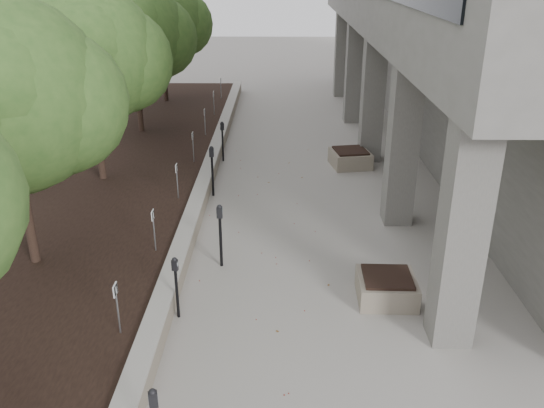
{
  "coord_description": "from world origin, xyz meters",
  "views": [
    {
      "loc": [
        0.36,
        -7.55,
        6.26
      ],
      "look_at": [
        0.19,
        4.31,
        1.18
      ],
      "focal_mm": 37.61,
      "sensor_mm": 36.0,
      "label": 1
    }
  ],
  "objects_px": {
    "parking_meter_4": "(212,171)",
    "planter_front": "(387,287)",
    "crabapple_tree_5": "(162,39)",
    "crabapple_tree_2": "(13,137)",
    "parking_meter_5": "(223,142)",
    "crabapple_tree_4": "(135,57)",
    "planter_back": "(350,158)",
    "parking_meter_2": "(177,288)",
    "parking_meter_3": "(221,236)",
    "crabapple_tree_3": "(92,85)"
  },
  "relations": [
    {
      "from": "crabapple_tree_4",
      "to": "planter_back",
      "type": "distance_m",
      "value": 8.45
    },
    {
      "from": "crabapple_tree_2",
      "to": "crabapple_tree_5",
      "type": "height_order",
      "value": "same"
    },
    {
      "from": "parking_meter_3",
      "to": "parking_meter_4",
      "type": "relative_size",
      "value": 0.99
    },
    {
      "from": "parking_meter_5",
      "to": "crabapple_tree_4",
      "type": "bearing_deg",
      "value": 124.44
    },
    {
      "from": "parking_meter_3",
      "to": "planter_back",
      "type": "distance_m",
      "value": 7.67
    },
    {
      "from": "crabapple_tree_2",
      "to": "parking_meter_2",
      "type": "height_order",
      "value": "crabapple_tree_2"
    },
    {
      "from": "parking_meter_4",
      "to": "crabapple_tree_5",
      "type": "bearing_deg",
      "value": 107.86
    },
    {
      "from": "parking_meter_2",
      "to": "planter_front",
      "type": "distance_m",
      "value": 4.13
    },
    {
      "from": "crabapple_tree_2",
      "to": "crabapple_tree_5",
      "type": "relative_size",
      "value": 1.0
    },
    {
      "from": "parking_meter_5",
      "to": "planter_back",
      "type": "relative_size",
      "value": 1.14
    },
    {
      "from": "crabapple_tree_4",
      "to": "parking_meter_5",
      "type": "distance_m",
      "value": 4.65
    },
    {
      "from": "crabapple_tree_4",
      "to": "crabapple_tree_5",
      "type": "height_order",
      "value": "same"
    },
    {
      "from": "crabapple_tree_4",
      "to": "planter_front",
      "type": "height_order",
      "value": "crabapple_tree_4"
    },
    {
      "from": "crabapple_tree_3",
      "to": "planter_back",
      "type": "relative_size",
      "value": 4.52
    },
    {
      "from": "parking_meter_3",
      "to": "parking_meter_5",
      "type": "relative_size",
      "value": 1.08
    },
    {
      "from": "crabapple_tree_4",
      "to": "parking_meter_4",
      "type": "xyz_separation_m",
      "value": [
        3.25,
        -5.35,
        -2.37
      ]
    },
    {
      "from": "crabapple_tree_2",
      "to": "parking_meter_2",
      "type": "xyz_separation_m",
      "value": [
        3.25,
        -1.44,
        -2.48
      ]
    },
    {
      "from": "parking_meter_4",
      "to": "planter_back",
      "type": "relative_size",
      "value": 1.24
    },
    {
      "from": "crabapple_tree_2",
      "to": "planter_back",
      "type": "relative_size",
      "value": 4.52
    },
    {
      "from": "crabapple_tree_4",
      "to": "parking_meter_2",
      "type": "bearing_deg",
      "value": -74.14
    },
    {
      "from": "parking_meter_2",
      "to": "parking_meter_4",
      "type": "distance_m",
      "value": 6.09
    },
    {
      "from": "parking_meter_3",
      "to": "planter_back",
      "type": "relative_size",
      "value": 1.23
    },
    {
      "from": "crabapple_tree_4",
      "to": "parking_meter_3",
      "type": "height_order",
      "value": "crabapple_tree_4"
    },
    {
      "from": "crabapple_tree_4",
      "to": "parking_meter_3",
      "type": "xyz_separation_m",
      "value": [
        3.88,
        -9.45,
        -2.38
      ]
    },
    {
      "from": "parking_meter_4",
      "to": "parking_meter_3",
      "type": "bearing_deg",
      "value": -80.84
    },
    {
      "from": "planter_front",
      "to": "crabapple_tree_4",
      "type": "bearing_deg",
      "value": 124.21
    },
    {
      "from": "crabapple_tree_3",
      "to": "parking_meter_5",
      "type": "height_order",
      "value": "crabapple_tree_3"
    },
    {
      "from": "crabapple_tree_5",
      "to": "parking_meter_2",
      "type": "bearing_deg",
      "value": -78.82
    },
    {
      "from": "parking_meter_5",
      "to": "parking_meter_3",
      "type": "bearing_deg",
      "value": -105.69
    },
    {
      "from": "planter_front",
      "to": "crabapple_tree_2",
      "type": "bearing_deg",
      "value": 174.15
    },
    {
      "from": "crabapple_tree_3",
      "to": "planter_back",
      "type": "bearing_deg",
      "value": 17.06
    },
    {
      "from": "planter_front",
      "to": "parking_meter_3",
      "type": "bearing_deg",
      "value": 159.23
    },
    {
      "from": "parking_meter_2",
      "to": "parking_meter_5",
      "type": "height_order",
      "value": "parking_meter_5"
    },
    {
      "from": "crabapple_tree_3",
      "to": "parking_meter_3",
      "type": "relative_size",
      "value": 3.67
    },
    {
      "from": "crabapple_tree_3",
      "to": "parking_meter_4",
      "type": "height_order",
      "value": "crabapple_tree_3"
    },
    {
      "from": "planter_back",
      "to": "crabapple_tree_5",
      "type": "bearing_deg",
      "value": 134.2
    },
    {
      "from": "crabapple_tree_5",
      "to": "parking_meter_4",
      "type": "relative_size",
      "value": 3.64
    },
    {
      "from": "parking_meter_2",
      "to": "planter_back",
      "type": "bearing_deg",
      "value": 76.84
    },
    {
      "from": "parking_meter_4",
      "to": "planter_front",
      "type": "height_order",
      "value": "parking_meter_4"
    },
    {
      "from": "parking_meter_2",
      "to": "parking_meter_5",
      "type": "bearing_deg",
      "value": 102.72
    },
    {
      "from": "parking_meter_2",
      "to": "parking_meter_5",
      "type": "xyz_separation_m",
      "value": [
        0.0,
        9.18,
        0.04
      ]
    },
    {
      "from": "planter_front",
      "to": "crabapple_tree_5",
      "type": "bearing_deg",
      "value": 114.89
    },
    {
      "from": "crabapple_tree_3",
      "to": "planter_front",
      "type": "xyz_separation_m",
      "value": [
        7.31,
        -5.75,
        -2.85
      ]
    },
    {
      "from": "crabapple_tree_2",
      "to": "parking_meter_3",
      "type": "xyz_separation_m",
      "value": [
        3.88,
        0.55,
        -2.38
      ]
    },
    {
      "from": "crabapple_tree_3",
      "to": "parking_meter_3",
      "type": "bearing_deg",
      "value": -48.9
    },
    {
      "from": "crabapple_tree_2",
      "to": "crabapple_tree_4",
      "type": "height_order",
      "value": "same"
    },
    {
      "from": "planter_front",
      "to": "planter_back",
      "type": "height_order",
      "value": "planter_back"
    },
    {
      "from": "planter_back",
      "to": "crabapple_tree_4",
      "type": "bearing_deg",
      "value": 160.16
    },
    {
      "from": "crabapple_tree_4",
      "to": "crabapple_tree_5",
      "type": "bearing_deg",
      "value": 90.0
    },
    {
      "from": "parking_meter_3",
      "to": "parking_meter_4",
      "type": "bearing_deg",
      "value": 99.01
    }
  ]
}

